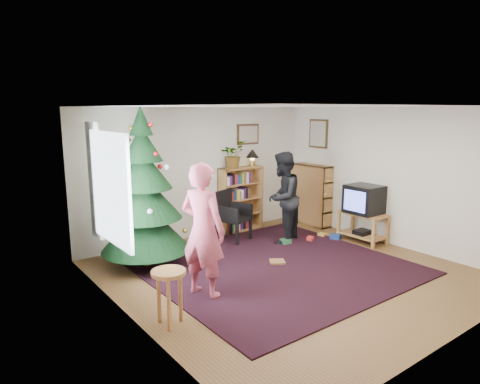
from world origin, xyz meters
TOP-DOWN VIEW (x-y plane):
  - floor at (0.00, 0.00)m, footprint 5.00×5.00m
  - ceiling at (0.00, 0.00)m, footprint 5.00×5.00m
  - wall_back at (0.00, 2.50)m, footprint 5.00×0.02m
  - wall_front at (0.00, -2.50)m, footprint 5.00×0.02m
  - wall_left at (-2.50, 0.00)m, footprint 0.02×5.00m
  - wall_right at (2.50, 0.00)m, footprint 0.02×5.00m
  - rug at (0.00, 0.30)m, footprint 3.80×3.60m
  - window_pane at (-2.47, 0.60)m, footprint 0.04×1.20m
  - curtain at (-2.43, 1.30)m, footprint 0.06×0.35m
  - picture_back at (1.15, 2.48)m, footprint 0.55×0.03m
  - picture_right at (2.48, 1.75)m, footprint 0.03×0.50m
  - christmas_tree at (-1.60, 1.58)m, footprint 1.39×1.39m
  - bookshelf_back at (0.86, 2.34)m, footprint 0.95×0.30m
  - bookshelf_right at (2.34, 1.78)m, footprint 0.30×0.95m
  - tv_stand at (2.22, 0.32)m, footprint 0.48×0.86m
  - crt_tv at (2.22, 0.32)m, footprint 0.56×0.60m
  - armchair at (0.29, 1.91)m, footprint 0.67×0.68m
  - stool at (-2.20, -0.35)m, footprint 0.40×0.40m
  - person_standing at (-1.45, 0.10)m, footprint 0.65×0.77m
  - person_by_chair at (0.97, 1.20)m, footprint 1.03×0.95m
  - potted_plant at (0.66, 2.34)m, footprint 0.62×0.58m
  - table_lamp at (1.16, 2.34)m, footprint 0.27×0.27m
  - floor_clutter at (1.24, 0.80)m, footprint 1.96×0.87m

SIDE VIEW (x-z plane):
  - floor at x=0.00m, z-range 0.00..0.00m
  - rug at x=0.00m, z-range 0.00..0.02m
  - floor_clutter at x=1.24m, z-range 0.00..0.08m
  - tv_stand at x=2.22m, z-range 0.05..0.60m
  - stool at x=-2.20m, z-range 0.18..0.84m
  - armchair at x=0.29m, z-range 0.04..0.99m
  - bookshelf_back at x=0.86m, z-range 0.01..1.31m
  - bookshelf_right at x=2.34m, z-range 0.01..1.31m
  - crt_tv at x=2.22m, z-range 0.55..1.07m
  - person_by_chair at x=0.97m, z-range 0.00..1.70m
  - person_standing at x=-1.45m, z-range 0.00..1.80m
  - christmas_tree at x=-1.60m, z-range -0.21..2.31m
  - wall_back at x=0.00m, z-range 0.00..2.50m
  - wall_front at x=0.00m, z-range 0.00..2.50m
  - wall_left at x=-2.50m, z-range 0.00..2.50m
  - wall_right at x=2.50m, z-range 0.00..2.50m
  - window_pane at x=-2.47m, z-range 0.80..2.20m
  - curtain at x=-2.43m, z-range 0.70..2.30m
  - table_lamp at x=1.16m, z-range 1.36..1.72m
  - potted_plant at x=0.66m, z-range 1.30..1.85m
  - picture_back at x=1.15m, z-range 1.74..2.16m
  - picture_right at x=2.48m, z-range 1.65..2.25m
  - ceiling at x=0.00m, z-range 2.50..2.50m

